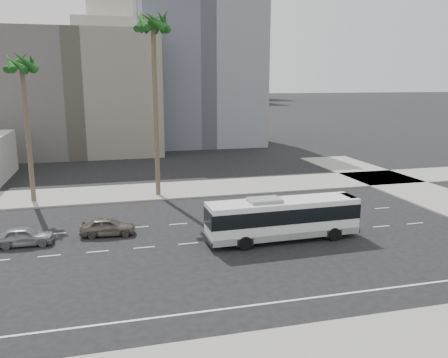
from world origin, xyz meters
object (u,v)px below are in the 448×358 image
object	(u,v)px
car_a	(108,226)
palm_mid	(22,67)
city_bus	(283,218)
car_b	(24,236)
palm_near	(153,28)

from	to	relation	value
car_a	palm_mid	bearing A→B (deg)	35.40
city_bus	palm_mid	xyz separation A→B (m)	(-18.36, 15.14, 10.45)
car_b	city_bus	bearing A→B (deg)	-99.80
car_a	palm_near	world-z (taller)	palm_near
city_bus	car_a	world-z (taller)	city_bus
car_b	palm_near	size ratio (longest dim) A/B	0.22
city_bus	car_b	size ratio (longest dim) A/B	2.84
palm_near	palm_mid	size ratio (longest dim) A/B	1.28
palm_near	palm_mid	xyz separation A→B (m)	(-11.34, 0.48, -3.52)
city_bus	car_b	xyz separation A→B (m)	(-17.36, 3.34, -0.97)
car_a	car_b	size ratio (longest dim) A/B	1.02
city_bus	car_b	world-z (taller)	city_bus
car_a	palm_mid	world-z (taller)	palm_mid
city_bus	palm_mid	world-z (taller)	palm_mid
car_a	palm_near	distance (m)	18.93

